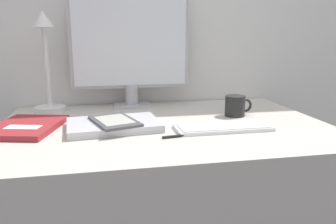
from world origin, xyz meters
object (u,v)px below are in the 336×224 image
(monitor, at_px, (130,47))
(coffee_mug, at_px, (236,106))
(desk_lamp, at_px, (46,59))
(pen, at_px, (184,135))
(keyboard, at_px, (223,127))
(ereader, at_px, (115,121))
(notebook, at_px, (26,127))
(laptop, at_px, (114,125))

(monitor, relative_size, coffee_mug, 4.65)
(desk_lamp, bearing_deg, pen, -44.50)
(pen, bearing_deg, desk_lamp, 135.50)
(keyboard, bearing_deg, coffee_mug, 56.20)
(desk_lamp, height_order, pen, desk_lamp)
(ereader, bearing_deg, keyboard, -10.41)
(monitor, height_order, ereader, monitor)
(notebook, bearing_deg, monitor, 38.30)
(laptop, xyz_separation_m, coffee_mug, (0.49, 0.09, 0.03))
(notebook, relative_size, pen, 2.20)
(desk_lamp, distance_m, pen, 0.70)
(desk_lamp, bearing_deg, laptop, -51.78)
(ereader, xyz_separation_m, desk_lamp, (-0.26, 0.34, 0.19))
(monitor, height_order, desk_lamp, monitor)
(laptop, bearing_deg, keyboard, -12.55)
(laptop, relative_size, pen, 2.29)
(ereader, distance_m, coffee_mug, 0.49)
(monitor, bearing_deg, pen, -75.82)
(notebook, xyz_separation_m, coffee_mug, (0.78, 0.05, 0.03))
(coffee_mug, bearing_deg, desk_lamp, 162.49)
(keyboard, xyz_separation_m, desk_lamp, (-0.63, 0.41, 0.21))
(ereader, bearing_deg, desk_lamp, 127.33)
(monitor, distance_m, notebook, 0.56)
(laptop, bearing_deg, ereader, -77.80)
(monitor, distance_m, coffee_mug, 0.52)
(laptop, height_order, notebook, laptop)
(ereader, relative_size, desk_lamp, 0.55)
(keyboard, height_order, notebook, notebook)
(monitor, relative_size, pen, 3.59)
(monitor, height_order, notebook, monitor)
(keyboard, bearing_deg, notebook, 169.27)
(coffee_mug, bearing_deg, pen, -139.25)
(laptop, relative_size, desk_lamp, 0.80)
(monitor, bearing_deg, keyboard, -57.52)
(ereader, xyz_separation_m, coffee_mug, (0.48, 0.11, 0.01))
(keyboard, bearing_deg, monitor, 122.48)
(laptop, height_order, coffee_mug, coffee_mug)
(coffee_mug, distance_m, pen, 0.36)
(notebook, bearing_deg, desk_lamp, 82.25)
(ereader, relative_size, notebook, 0.72)
(coffee_mug, bearing_deg, monitor, 146.62)
(coffee_mug, relative_size, pen, 0.77)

